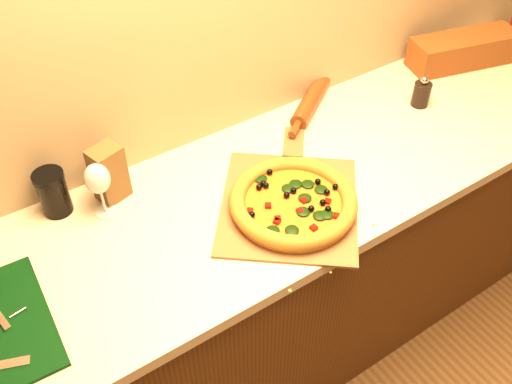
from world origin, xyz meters
name	(u,v)px	position (x,y,z in m)	size (l,w,h in m)	color
cabinet	(269,279)	(0.00, 1.43, 0.43)	(2.80, 0.65, 0.86)	#46250F
countertop	(271,190)	(0.00, 1.43, 0.88)	(2.84, 0.68, 0.04)	beige
pizza_peel	(289,201)	(0.00, 1.34, 0.90)	(0.59, 0.61, 0.01)	brown
pizza	(293,202)	(-0.01, 1.30, 0.93)	(0.38, 0.38, 0.05)	#A77B29
bottle_cap	(238,256)	(-0.24, 1.24, 0.90)	(0.02, 0.02, 0.01)	black
pepper_grinder	(422,93)	(0.69, 1.48, 0.95)	(0.06, 0.06, 0.12)	black
rolling_pin	(311,100)	(0.36, 1.69, 0.93)	(0.37, 0.27, 0.06)	#602E10
bread_bag	(463,50)	(1.04, 1.60, 0.96)	(0.43, 0.14, 0.12)	brown
wine_glass	(98,180)	(-0.47, 1.60, 1.03)	(0.07, 0.07, 0.18)	silver
paper_bag	(109,173)	(-0.42, 1.65, 0.99)	(0.09, 0.07, 0.18)	brown
dark_jar	(53,193)	(-0.59, 1.69, 0.97)	(0.09, 0.09, 0.14)	black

